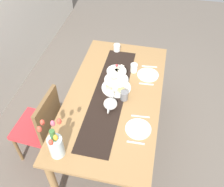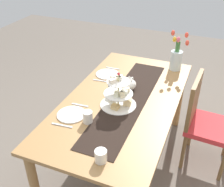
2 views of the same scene
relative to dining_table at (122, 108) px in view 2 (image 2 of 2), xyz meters
The scene contains 16 objects.
ground_plane 0.66m from the dining_table, ahead, with size 8.00×8.00×0.00m, color #6B6056.
dining_table is the anchor object (origin of this frame).
chair_left 0.78m from the dining_table, 115.48° to the left, with size 0.45×0.45×0.91m.
table_runner 0.11m from the dining_table, 90.00° to the left, with size 1.44×0.31×0.00m, color black.
tiered_cake_stand 0.23m from the dining_table, ahead, with size 0.30×0.30×0.30m.
teapot 0.23m from the dining_table, behind, with size 0.24×0.13×0.14m.
tulip_vase 0.84m from the dining_table, 157.34° to the left, with size 0.17×0.18×0.42m.
cream_jug 0.75m from the dining_table, ahead, with size 0.08×0.08×0.09m, color white.
dinner_plate_left 0.48m from the dining_table, 140.97° to the right, with size 0.23×0.23×0.01m, color white.
fork_left 0.60m from the dining_table, 149.94° to the right, with size 0.02×0.15×0.01m, color silver.
knife_left 0.38m from the dining_table, 126.49° to the right, with size 0.01×0.17×0.01m, color silver.
dinner_plate_right 0.48m from the dining_table, 38.48° to the right, with size 0.23×0.23×0.01m, color white.
fork_right 0.38m from the dining_table, 52.62° to the right, with size 0.02×0.15×0.01m, color silver.
knife_right 0.60m from the dining_table, 29.72° to the right, with size 0.01×0.17×0.01m, color silver.
mug_grey 0.19m from the dining_table, 107.29° to the right, with size 0.08×0.08×0.10m, color slate.
mug_white_text 0.45m from the dining_table, 18.44° to the right, with size 0.08×0.08×0.10m, color white.
Camera 2 is at (1.86, 0.66, 2.05)m, focal length 43.75 mm.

